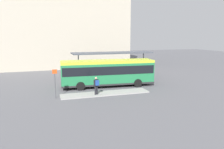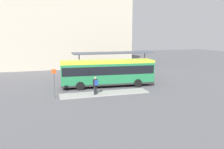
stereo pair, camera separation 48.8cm
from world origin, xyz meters
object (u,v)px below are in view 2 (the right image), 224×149
at_px(pedestrian_waiting, 96,85).
at_px(platform_sign, 54,82).
at_px(bicycle_white, 150,74).
at_px(potted_planter_near_shelter, 124,74).
at_px(bicycle_black, 151,75).
at_px(bicycle_orange, 148,73).
at_px(city_bus, 108,71).

bearing_deg(pedestrian_waiting, platform_sign, 66.40).
bearing_deg(bicycle_white, potted_planter_near_shelter, -81.02).
bearing_deg(bicycle_black, bicycle_white, 167.51).
bearing_deg(bicycle_orange, pedestrian_waiting, 128.58).
bearing_deg(bicycle_white, pedestrian_waiting, -52.84).
distance_m(bicycle_orange, potted_planter_near_shelter, 4.69).
distance_m(city_bus, bicycle_black, 8.46).
distance_m(city_bus, bicycle_orange, 9.52).
distance_m(city_bus, bicycle_white, 9.02).
bearing_deg(city_bus, bicycle_white, 33.94).
height_order(pedestrian_waiting, bicycle_black, pedestrian_waiting).
bearing_deg(bicycle_black, pedestrian_waiting, -52.20).
bearing_deg(platform_sign, potted_planter_near_shelter, 36.13).
xyz_separation_m(city_bus, platform_sign, (-6.20, -3.36, -0.26)).
distance_m(city_bus, platform_sign, 7.06).
distance_m(bicycle_black, bicycle_white, 0.86).
bearing_deg(platform_sign, bicycle_black, 27.13).
height_order(bicycle_orange, potted_planter_near_shelter, potted_planter_near_shelter).
bearing_deg(platform_sign, city_bus, 28.42).
distance_m(pedestrian_waiting, bicycle_white, 12.90).
relative_size(pedestrian_waiting, potted_planter_near_shelter, 1.31).
bearing_deg(platform_sign, pedestrian_waiting, -4.58).
bearing_deg(pedestrian_waiting, bicycle_white, -69.65).
bearing_deg(pedestrian_waiting, city_bus, -50.67).
bearing_deg(bicycle_black, platform_sign, -62.00).
xyz_separation_m(city_bus, pedestrian_waiting, (-2.26, -3.67, -0.67)).
height_order(bicycle_white, platform_sign, platform_sign).
xyz_separation_m(pedestrian_waiting, bicycle_black, (9.75, 7.33, -0.76)).
relative_size(city_bus, bicycle_white, 6.50).
height_order(potted_planter_near_shelter, platform_sign, platform_sign).
bearing_deg(platform_sign, bicycle_white, 29.47).
distance_m(bicycle_white, bicycle_orange, 0.84).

